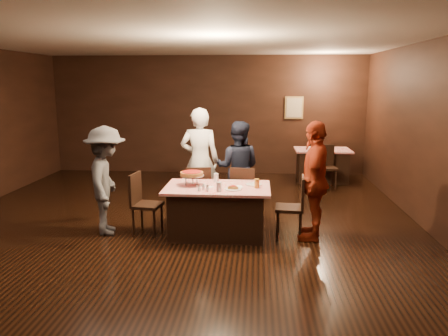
% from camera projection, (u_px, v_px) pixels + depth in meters
% --- Properties ---
extents(room, '(10.00, 10.04, 3.02)m').
position_uv_depth(room, '(167.00, 96.00, 6.19)').
color(room, black).
rests_on(room, ground).
extents(main_table, '(1.60, 1.00, 0.77)m').
position_uv_depth(main_table, '(218.00, 211.00, 6.73)').
color(main_table, '#AE0C0B').
rests_on(main_table, ground).
extents(back_table, '(1.30, 0.90, 0.77)m').
position_uv_depth(back_table, '(322.00, 165.00, 10.41)').
color(back_table, '#A30A0C').
rests_on(back_table, ground).
extents(chair_far_left, '(0.49, 0.49, 0.95)m').
position_uv_depth(chair_far_left, '(198.00, 193.00, 7.48)').
color(chair_far_left, black).
rests_on(chair_far_left, ground).
extents(chair_far_right, '(0.50, 0.50, 0.95)m').
position_uv_depth(chair_far_right, '(245.00, 193.00, 7.42)').
color(chair_far_right, black).
rests_on(chair_far_right, ground).
extents(chair_end_left, '(0.47, 0.47, 0.95)m').
position_uv_depth(chair_end_left, '(147.00, 204.00, 6.80)').
color(chair_end_left, black).
rests_on(chair_end_left, ground).
extents(chair_end_right, '(0.45, 0.45, 0.95)m').
position_uv_depth(chair_end_right, '(289.00, 207.00, 6.63)').
color(chair_end_right, black).
rests_on(chair_end_right, ground).
extents(chair_back_near, '(0.47, 0.47, 0.95)m').
position_uv_depth(chair_back_near, '(327.00, 167.00, 9.71)').
color(chair_back_near, black).
rests_on(chair_back_near, ground).
extents(chair_back_far, '(0.50, 0.50, 0.95)m').
position_uv_depth(chair_back_far, '(319.00, 157.00, 10.98)').
color(chair_back_far, black).
rests_on(chair_back_far, ground).
extents(diner_white_jacket, '(0.70, 0.46, 1.90)m').
position_uv_depth(diner_white_jacket, '(200.00, 161.00, 7.79)').
color(diner_white_jacket, white).
rests_on(diner_white_jacket, ground).
extents(diner_navy_hoodie, '(0.89, 0.73, 1.66)m').
position_uv_depth(diner_navy_hoodie, '(238.00, 167.00, 7.83)').
color(diner_navy_hoodie, '#171C2F').
rests_on(diner_navy_hoodie, ground).
extents(diner_grey_knit, '(0.86, 1.20, 1.68)m').
position_uv_depth(diner_grey_knit, '(106.00, 181.00, 6.73)').
color(diner_grey_knit, '#4E4E52').
rests_on(diner_grey_knit, ground).
extents(diner_red_shirt, '(0.62, 1.11, 1.79)m').
position_uv_depth(diner_red_shirt, '(315.00, 181.00, 6.48)').
color(diner_red_shirt, '#A02F15').
rests_on(diner_red_shirt, ground).
extents(pizza_stand, '(0.38, 0.38, 0.22)m').
position_uv_depth(pizza_stand, '(192.00, 174.00, 6.70)').
color(pizza_stand, black).
rests_on(pizza_stand, main_table).
extents(plate_with_slice, '(0.25, 0.25, 0.06)m').
position_uv_depth(plate_with_slice, '(233.00, 188.00, 6.46)').
color(plate_with_slice, white).
rests_on(plate_with_slice, main_table).
extents(plate_empty, '(0.25, 0.25, 0.01)m').
position_uv_depth(plate_empty, '(254.00, 184.00, 6.76)').
color(plate_empty, white).
rests_on(plate_empty, main_table).
extents(glass_front_left, '(0.08, 0.08, 0.14)m').
position_uv_depth(glass_front_left, '(219.00, 187.00, 6.34)').
color(glass_front_left, silver).
rests_on(glass_front_left, main_table).
extents(glass_amber, '(0.08, 0.08, 0.14)m').
position_uv_depth(glass_amber, '(257.00, 183.00, 6.55)').
color(glass_amber, '#BF7F26').
rests_on(glass_amber, main_table).
extents(glass_back, '(0.08, 0.08, 0.14)m').
position_uv_depth(glass_back, '(216.00, 178.00, 6.94)').
color(glass_back, silver).
rests_on(glass_back, main_table).
extents(condiments, '(0.17, 0.10, 0.09)m').
position_uv_depth(condiments, '(203.00, 188.00, 6.38)').
color(condiments, silver).
rests_on(condiments, main_table).
extents(napkin_center, '(0.19, 0.19, 0.01)m').
position_uv_depth(napkin_center, '(237.00, 187.00, 6.63)').
color(napkin_center, white).
rests_on(napkin_center, main_table).
extents(napkin_left, '(0.21, 0.21, 0.01)m').
position_uv_depth(napkin_left, '(207.00, 187.00, 6.62)').
color(napkin_left, white).
rests_on(napkin_left, main_table).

